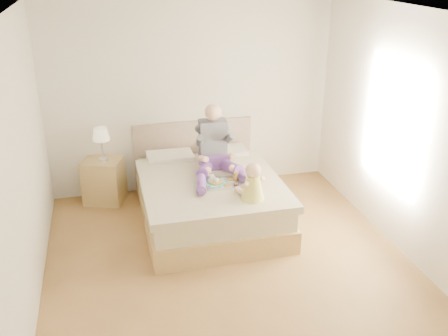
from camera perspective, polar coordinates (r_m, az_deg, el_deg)
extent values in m
cube|color=brown|center=(5.70, 0.55, -10.70)|extent=(4.00, 4.20, 0.01)
cube|color=silver|center=(4.73, 0.68, 17.42)|extent=(4.00, 4.20, 0.02)
cube|color=silver|center=(7.01, -3.74, 8.16)|extent=(4.00, 0.02, 2.70)
cube|color=silver|center=(3.30, 9.96, -11.12)|extent=(4.00, 0.02, 2.70)
cube|color=silver|center=(4.99, -22.25, -0.16)|extent=(0.02, 4.20, 2.70)
cube|color=silver|center=(5.86, 19.94, 3.64)|extent=(0.02, 4.20, 2.70)
cube|color=white|center=(5.99, 18.87, 4.73)|extent=(0.02, 1.30, 1.60)
cube|color=beige|center=(5.99, 18.83, 4.73)|extent=(0.01, 1.18, 1.48)
cube|color=#9E7F49|center=(6.47, -1.70, -4.75)|extent=(1.68, 2.13, 0.28)
cube|color=#C6B893|center=(6.35, -1.73, -2.68)|extent=(1.60, 2.05, 0.24)
cube|color=#C6B893|center=(6.14, -1.45, -1.90)|extent=(1.70, 1.80, 0.09)
cube|color=white|center=(6.88, -6.17, 1.08)|extent=(0.62, 0.40, 0.14)
cube|color=white|center=(7.01, -0.01, 1.66)|extent=(0.62, 0.40, 0.14)
cube|color=gray|center=(7.27, -3.55, 1.67)|extent=(1.70, 0.08, 1.00)
cube|color=#9E7F49|center=(7.06, -13.54, -1.38)|extent=(0.62, 0.59, 0.61)
cylinder|color=silver|center=(6.91, -13.62, 1.02)|extent=(0.12, 0.12, 0.04)
cylinder|color=silver|center=(6.85, -13.74, 2.16)|extent=(0.02, 0.02, 0.25)
cone|color=#F2EBBE|center=(6.78, -13.91, 3.79)|extent=(0.22, 0.22, 0.16)
cube|color=#58327D|center=(6.51, -1.16, 0.89)|extent=(0.38, 0.30, 0.17)
cube|color=#3F3E47|center=(6.45, -1.28, 3.53)|extent=(0.35, 0.22, 0.46)
sphere|color=beige|center=(6.32, -1.26, 6.41)|extent=(0.21, 0.21, 0.21)
cylinder|color=#58327D|center=(6.28, -2.14, -0.10)|extent=(0.32, 0.52, 0.21)
cylinder|color=#58327D|center=(5.94, -2.63, -1.71)|extent=(0.21, 0.46, 0.12)
sphere|color=#58327D|center=(5.75, -2.65, -2.72)|extent=(0.11, 0.11, 0.11)
cylinder|color=#3F3E47|center=(6.29, -2.78, 3.16)|extent=(0.13, 0.30, 0.24)
cylinder|color=beige|center=(6.19, -2.38, 1.08)|extent=(0.09, 0.30, 0.16)
sphere|color=beige|center=(6.10, -1.87, -0.24)|extent=(0.08, 0.08, 0.08)
cylinder|color=#58327D|center=(6.33, 0.61, 0.13)|extent=(0.29, 0.52, 0.21)
cylinder|color=#58327D|center=(6.04, 2.43, -1.26)|extent=(0.18, 0.46, 0.12)
sphere|color=#58327D|center=(5.87, 3.30, -2.16)|extent=(0.11, 0.11, 0.11)
cylinder|color=#3F3E47|center=(6.36, 0.66, 3.41)|extent=(0.11, 0.29, 0.24)
cylinder|color=beige|center=(6.25, 0.93, 1.35)|extent=(0.11, 0.30, 0.16)
sphere|color=beige|center=(6.16, 0.96, 0.00)|extent=(0.08, 0.08, 0.08)
cube|color=silver|center=(6.04, -0.10, -1.83)|extent=(0.44, 0.36, 0.01)
cylinder|color=#45C8C0|center=(6.03, -0.92, -1.75)|extent=(0.25, 0.25, 0.01)
cylinder|color=#B28B3B|center=(6.02, -0.93, -1.61)|extent=(0.16, 0.16, 0.02)
cylinder|color=silver|center=(6.11, -1.57, -1.04)|extent=(0.07, 0.07, 0.08)
torus|color=silver|center=(6.12, -1.16, -0.99)|extent=(0.02, 0.06, 0.06)
cylinder|color=#936748|center=(6.09, -1.57, -0.69)|extent=(0.07, 0.07, 0.01)
cylinder|color=silver|center=(6.12, 0.80, -1.39)|extent=(0.14, 0.14, 0.01)
cube|color=#B28B3B|center=(6.11, 0.81, -1.27)|extent=(0.08, 0.07, 0.02)
cylinder|color=silver|center=(5.95, 0.24, -2.11)|extent=(0.14, 0.14, 0.01)
ellipsoid|color=#AF2712|center=(5.94, 0.43, -2.02)|extent=(0.03, 0.03, 0.01)
cylinder|color=white|center=(6.09, 1.38, -0.98)|extent=(0.06, 0.06, 0.11)
cylinder|color=gold|center=(6.09, 1.38, -1.00)|extent=(0.06, 0.06, 0.11)
cylinder|color=white|center=(5.97, 1.41, -1.91)|extent=(0.06, 0.06, 0.04)
cylinder|color=#4D1C0B|center=(5.97, 1.41, -1.92)|extent=(0.05, 0.05, 0.03)
cone|color=#E7DB49|center=(5.64, 3.30, -2.23)|extent=(0.27, 0.27, 0.29)
sphere|color=beige|center=(5.55, 3.35, -0.26)|extent=(0.18, 0.18, 0.18)
cylinder|color=beige|center=(5.75, 2.03, -2.75)|extent=(0.11, 0.21, 0.07)
sphere|color=beige|center=(5.81, 1.37, -2.42)|extent=(0.06, 0.06, 0.06)
cylinder|color=beige|center=(5.56, 2.40, -1.96)|extent=(0.07, 0.15, 0.12)
cylinder|color=beige|center=(5.80, 2.81, -2.49)|extent=(0.16, 0.21, 0.07)
sphere|color=beige|center=(5.88, 2.23, -2.13)|extent=(0.06, 0.06, 0.06)
cylinder|color=beige|center=(5.69, 4.06, -1.40)|extent=(0.13, 0.15, 0.12)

